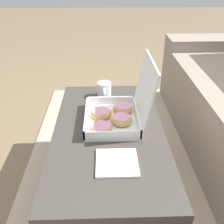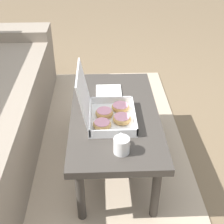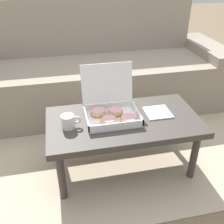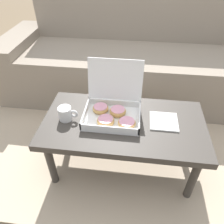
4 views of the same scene
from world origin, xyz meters
name	(u,v)px [view 2 (image 2 of 4)]	position (x,y,z in m)	size (l,w,h in m)	color
ground_plane	(93,163)	(0.00, 0.00, 0.00)	(12.00, 12.00, 0.00)	#756047
area_rug	(45,164)	(0.00, 0.30, 0.01)	(2.41, 1.81, 0.01)	tan
coffee_table	(115,119)	(0.00, -0.13, 0.34)	(0.93, 0.49, 0.39)	#3D3833
pastry_box	(107,112)	(-0.07, -0.09, 0.44)	(0.32, 0.30, 0.29)	white
coffee_mug	(122,145)	(-0.33, -0.15, 0.43)	(0.11, 0.08, 0.08)	white
napkin_stack	(109,91)	(0.23, -0.11, 0.39)	(0.16, 0.16, 0.01)	white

